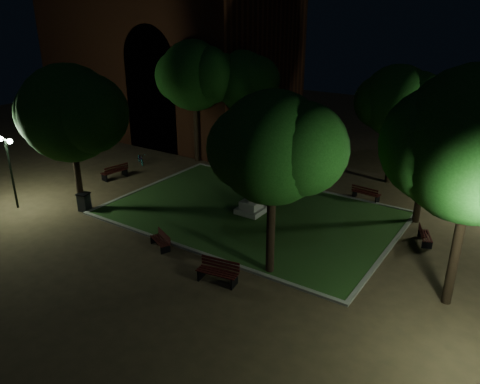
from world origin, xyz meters
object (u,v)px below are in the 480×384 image
object	(u,v)px
bench_near_right	(218,272)
bicycle	(141,159)
bench_far_side	(366,194)
bench_right_side	(424,236)
trash_bin	(84,202)
bench_left_side	(115,172)
bench_near_left	(161,241)
monument	(251,198)

from	to	relation	value
bench_near_right	bicycle	distance (m)	16.74
bench_far_side	bicycle	xyz separation A→B (m)	(-15.93, -2.44, -0.02)
bench_far_side	bench_right_side	bearing A→B (deg)	144.80
trash_bin	bicycle	xyz separation A→B (m)	(-3.32, 7.71, -0.12)
bench_left_side	bicycle	xyz separation A→B (m)	(-0.80, 3.16, -0.06)
bench_right_side	trash_bin	distance (m)	18.06
bench_near_left	bench_far_side	size ratio (longest dim) A/B	0.87
bicycle	monument	bearing A→B (deg)	-72.42
monument	bench_near_left	world-z (taller)	monument
bench_near_left	trash_bin	world-z (taller)	trash_bin
bench_left_side	bicycle	world-z (taller)	bench_left_side
monument	bench_right_side	world-z (taller)	monument
bench_near_right	bench_left_side	world-z (taller)	bench_left_side
trash_bin	bench_left_side	bearing A→B (deg)	118.97
monument	bench_far_side	bearing A→B (deg)	49.51
bench_near_left	bench_far_side	bearing A→B (deg)	85.35
bench_left_side	bicycle	distance (m)	3.26
monument	bench_far_side	size ratio (longest dim) A/B	1.91
monument	bicycle	distance (m)	11.73
monument	trash_bin	distance (m)	9.36
bench_left_side	monument	bearing A→B (deg)	101.00
bench_near_left	bench_near_right	distance (m)	4.10
bench_left_side	trash_bin	xyz separation A→B (m)	(2.52, -4.55, 0.07)
bench_near_left	bench_right_side	distance (m)	12.68
bench_near_right	bench_left_side	bearing A→B (deg)	145.25
monument	bench_near_right	xyz separation A→B (m)	(2.51, -6.49, -0.50)
bench_right_side	bench_near_left	bearing A→B (deg)	103.53
bench_right_side	trash_bin	size ratio (longest dim) A/B	1.41
bench_far_side	trash_bin	size ratio (longest dim) A/B	1.61
bench_near_right	bench_far_side	world-z (taller)	bench_near_right
bench_right_side	bench_near_right	bearing A→B (deg)	120.63
bench_right_side	trash_bin	world-z (taller)	trash_bin
bench_near_right	trash_bin	distance (m)	10.67
bench_right_side	bench_far_side	xyz separation A→B (m)	(-4.19, 3.53, 0.06)
bench_right_side	trash_bin	xyz separation A→B (m)	(-16.80, -6.63, 0.17)
trash_bin	bench_far_side	bearing A→B (deg)	38.85
bench_near_right	bicycle	world-z (taller)	bench_near_right
bench_right_side	bicycle	world-z (taller)	bicycle
trash_bin	bicycle	distance (m)	8.39
bench_left_side	bench_right_side	size ratio (longest dim) A/B	1.27
bench_near_left	bench_left_side	world-z (taller)	bench_left_side
monument	bench_near_left	bearing A→B (deg)	-104.98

